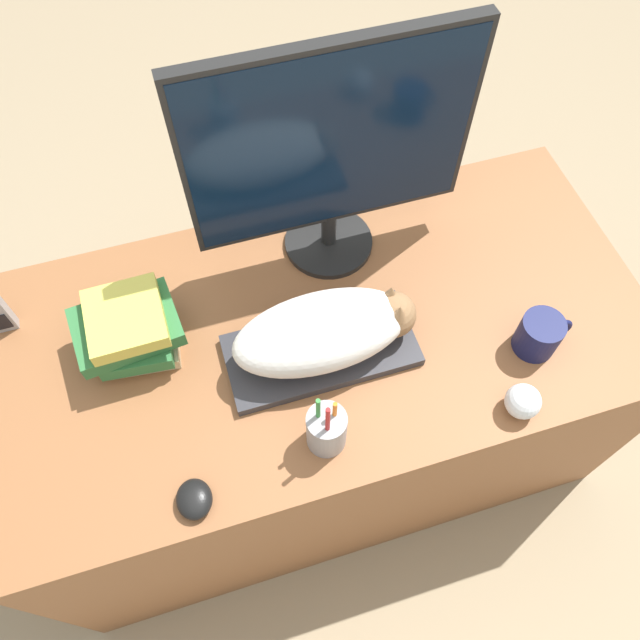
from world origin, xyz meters
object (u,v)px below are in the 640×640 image
baseball (523,401)px  coffee_mug (540,335)px  monitor (331,151)px  keyboard (321,350)px  pen_cup (327,429)px  computer_mouse (194,499)px  cat (329,330)px  book_stack (131,331)px

baseball → coffee_mug: bearing=51.9°
monitor → keyboard: bearing=-110.8°
keyboard → coffee_mug: coffee_mug is taller
keyboard → pen_cup: (-0.05, -0.20, 0.05)m
computer_mouse → cat: bearing=35.0°
computer_mouse → coffee_mug: 0.80m
cat → keyboard: bearing=180.0°
keyboard → book_stack: (-0.38, 0.13, 0.07)m
cat → pen_cup: (-0.07, -0.20, -0.04)m
monitor → coffee_mug: 0.60m
cat → monitor: 0.37m
cat → book_stack: size_ratio=1.73×
keyboard → computer_mouse: computer_mouse is taller
monitor → baseball: (0.25, -0.53, -0.27)m
keyboard → coffee_mug: size_ratio=3.30×
computer_mouse → coffee_mug: coffee_mug is taller
pen_cup → computer_mouse: bearing=-170.6°
computer_mouse → baseball: 0.69m
computer_mouse → book_stack: (-0.05, 0.37, 0.06)m
coffee_mug → pen_cup: (-0.51, -0.08, 0.01)m
monitor → coffee_mug: size_ratio=4.86×
monitor → coffee_mug: bearing=-48.7°
baseball → keyboard: bearing=145.3°
cat → pen_cup: 0.21m
coffee_mug → book_stack: 0.88m
cat → pen_cup: pen_cup is taller
computer_mouse → book_stack: book_stack is taller
pen_cup → book_stack: size_ratio=0.87×
cat → coffee_mug: cat is taller
cat → computer_mouse: 0.43m
keyboard → coffee_mug: (0.46, -0.12, 0.04)m
cat → computer_mouse: cat is taller
book_stack → baseball: bearing=-26.9°
baseball → book_stack: book_stack is taller
keyboard → pen_cup: bearing=-103.8°
cat → coffee_mug: size_ratio=3.18×
pen_cup → baseball: 0.41m
keyboard → cat: 0.08m
monitor → cat: bearing=-107.6°
computer_mouse → coffee_mug: (0.79, 0.12, 0.03)m
keyboard → book_stack: bearing=161.4°
cat → coffee_mug: 0.46m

